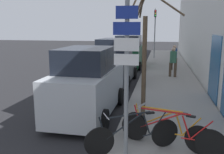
{
  "coord_description": "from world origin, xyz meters",
  "views": [
    {
      "loc": [
        2.15,
        -1.65,
        3.0
      ],
      "look_at": [
        0.79,
        5.27,
        1.58
      ],
      "focal_mm": 40.0,
      "sensor_mm": 36.0,
      "label": 1
    }
  ],
  "objects_px": {
    "parked_car_2": "(129,53)",
    "bicycle_0": "(133,135)",
    "bicycle_1": "(170,133)",
    "street_tree": "(144,53)",
    "traffic_light": "(155,27)",
    "pedestrian_far": "(174,56)",
    "parked_car_0": "(88,85)",
    "parked_car_1": "(115,63)",
    "pedestrian_near": "(173,60)",
    "bicycle_2": "(165,130)",
    "signpost": "(126,70)"
  },
  "relations": [
    {
      "from": "parked_car_1",
      "to": "parked_car_2",
      "type": "height_order",
      "value": "parked_car_1"
    },
    {
      "from": "street_tree",
      "to": "pedestrian_near",
      "type": "bearing_deg",
      "value": 80.23
    },
    {
      "from": "signpost",
      "to": "pedestrian_near",
      "type": "distance_m",
      "value": 9.67
    },
    {
      "from": "signpost",
      "to": "traffic_light",
      "type": "xyz_separation_m",
      "value": [
        0.1,
        18.35,
        0.93
      ]
    },
    {
      "from": "bicycle_1",
      "to": "pedestrian_near",
      "type": "distance_m",
      "value": 9.1
    },
    {
      "from": "bicycle_2",
      "to": "parked_car_0",
      "type": "distance_m",
      "value": 3.38
    },
    {
      "from": "pedestrian_near",
      "to": "pedestrian_far",
      "type": "relative_size",
      "value": 1.02
    },
    {
      "from": "pedestrian_far",
      "to": "street_tree",
      "type": "bearing_deg",
      "value": -81.09
    },
    {
      "from": "bicycle_1",
      "to": "traffic_light",
      "type": "xyz_separation_m",
      "value": [
        -0.88,
        17.9,
        2.48
      ]
    },
    {
      "from": "bicycle_0",
      "to": "parked_car_2",
      "type": "relative_size",
      "value": 0.44
    },
    {
      "from": "traffic_light",
      "to": "parked_car_0",
      "type": "bearing_deg",
      "value": -96.57
    },
    {
      "from": "parked_car_0",
      "to": "traffic_light",
      "type": "distance_m",
      "value": 15.82
    },
    {
      "from": "bicycle_0",
      "to": "parked_car_2",
      "type": "bearing_deg",
      "value": -20.64
    },
    {
      "from": "parked_car_0",
      "to": "parked_car_1",
      "type": "height_order",
      "value": "parked_car_1"
    },
    {
      "from": "bicycle_0",
      "to": "traffic_light",
      "type": "distance_m",
      "value": 18.35
    },
    {
      "from": "parked_car_1",
      "to": "pedestrian_far",
      "type": "height_order",
      "value": "parked_car_1"
    },
    {
      "from": "parked_car_0",
      "to": "bicycle_0",
      "type": "bearing_deg",
      "value": -53.58
    },
    {
      "from": "bicycle_2",
      "to": "signpost",
      "type": "bearing_deg",
      "value": 148.76
    },
    {
      "from": "parked_car_1",
      "to": "signpost",
      "type": "bearing_deg",
      "value": -75.57
    },
    {
      "from": "parked_car_2",
      "to": "bicycle_0",
      "type": "bearing_deg",
      "value": -81.47
    },
    {
      "from": "bicycle_0",
      "to": "bicycle_1",
      "type": "xyz_separation_m",
      "value": [
        0.83,
        0.28,
        0.01
      ]
    },
    {
      "from": "parked_car_2",
      "to": "street_tree",
      "type": "bearing_deg",
      "value": -79.61
    },
    {
      "from": "pedestrian_far",
      "to": "parked_car_0",
      "type": "bearing_deg",
      "value": -92.53
    },
    {
      "from": "bicycle_2",
      "to": "parked_car_1",
      "type": "bearing_deg",
      "value": 42.16
    },
    {
      "from": "parked_car_2",
      "to": "pedestrian_far",
      "type": "height_order",
      "value": "parked_car_2"
    },
    {
      "from": "signpost",
      "to": "parked_car_0",
      "type": "relative_size",
      "value": 0.81
    },
    {
      "from": "traffic_light",
      "to": "parked_car_1",
      "type": "bearing_deg",
      "value": -99.81
    },
    {
      "from": "signpost",
      "to": "bicycle_2",
      "type": "xyz_separation_m",
      "value": [
        0.89,
        0.64,
        -1.55
      ]
    },
    {
      "from": "bicycle_1",
      "to": "parked_car_2",
      "type": "distance_m",
      "value": 13.4
    },
    {
      "from": "bicycle_1",
      "to": "parked_car_2",
      "type": "height_order",
      "value": "parked_car_2"
    },
    {
      "from": "parked_car_0",
      "to": "street_tree",
      "type": "xyz_separation_m",
      "value": [
        1.91,
        -0.28,
        1.13
      ]
    },
    {
      "from": "signpost",
      "to": "traffic_light",
      "type": "relative_size",
      "value": 0.76
    },
    {
      "from": "street_tree",
      "to": "traffic_light",
      "type": "xyz_separation_m",
      "value": [
        -0.12,
        15.87,
        0.83
      ]
    },
    {
      "from": "parked_car_1",
      "to": "street_tree",
      "type": "height_order",
      "value": "street_tree"
    },
    {
      "from": "parked_car_0",
      "to": "traffic_light",
      "type": "height_order",
      "value": "traffic_light"
    },
    {
      "from": "signpost",
      "to": "pedestrian_near",
      "type": "relative_size",
      "value": 2.01
    },
    {
      "from": "bicycle_0",
      "to": "signpost",
      "type": "bearing_deg",
      "value": 108.28
    },
    {
      "from": "bicycle_0",
      "to": "bicycle_1",
      "type": "distance_m",
      "value": 0.87
    },
    {
      "from": "parked_car_0",
      "to": "parked_car_2",
      "type": "relative_size",
      "value": 0.9
    },
    {
      "from": "street_tree",
      "to": "bicycle_1",
      "type": "bearing_deg",
      "value": -69.25
    },
    {
      "from": "bicycle_0",
      "to": "bicycle_1",
      "type": "bearing_deg",
      "value": -99.52
    },
    {
      "from": "parked_car_1",
      "to": "street_tree",
      "type": "xyz_separation_m",
      "value": [
        1.91,
        -5.51,
        1.13
      ]
    },
    {
      "from": "signpost",
      "to": "pedestrian_near",
      "type": "bearing_deg",
      "value": 81.48
    },
    {
      "from": "street_tree",
      "to": "traffic_light",
      "type": "distance_m",
      "value": 15.9
    },
    {
      "from": "pedestrian_near",
      "to": "signpost",
      "type": "bearing_deg",
      "value": 97.33
    },
    {
      "from": "pedestrian_far",
      "to": "traffic_light",
      "type": "bearing_deg",
      "value": 120.39
    },
    {
      "from": "parked_car_2",
      "to": "traffic_light",
      "type": "bearing_deg",
      "value": 70.79
    },
    {
      "from": "parked_car_0",
      "to": "parked_car_1",
      "type": "bearing_deg",
      "value": 90.77
    },
    {
      "from": "bicycle_0",
      "to": "parked_car_1",
      "type": "distance_m",
      "value": 8.05
    },
    {
      "from": "bicycle_1",
      "to": "bicycle_2",
      "type": "relative_size",
      "value": 1.12
    }
  ]
}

